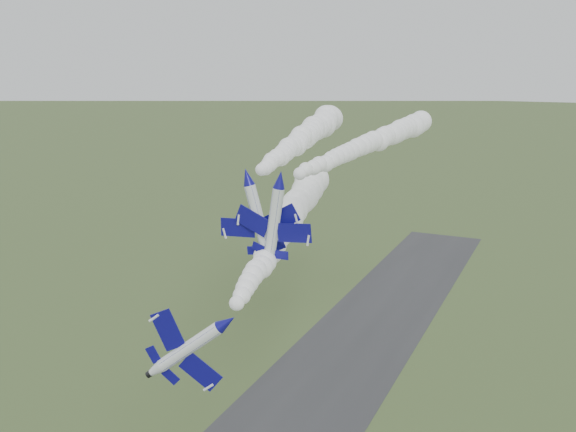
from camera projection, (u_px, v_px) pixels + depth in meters
name	position (u px, v px, depth m)	size (l,w,h in m)	color
runway	(294.00, 419.00, 108.23)	(24.00, 260.00, 0.04)	#303033
jet_lead	(227.00, 322.00, 69.24)	(6.77, 12.55, 8.49)	white
smoke_trail_jet_lead	(285.00, 226.00, 100.18)	(5.86, 60.48, 5.86)	white
jet_pair_left	(247.00, 177.00, 86.45)	(11.28, 13.78, 4.17)	white
smoke_trail_jet_pair_left	(304.00, 137.00, 118.90)	(5.70, 62.99, 5.70)	white
jet_pair_right	(280.00, 180.00, 83.79)	(11.27, 13.69, 3.63)	white
smoke_trail_jet_pair_right	(372.00, 142.00, 111.64)	(4.52, 58.31, 4.52)	white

